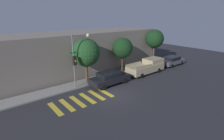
# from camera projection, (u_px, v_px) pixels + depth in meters

# --- Properties ---
(ground_plane) EXTENTS (60.00, 60.00, 0.00)m
(ground_plane) POSITION_uv_depth(u_px,v_px,m) (111.00, 94.00, 16.86)
(ground_plane) COLOR #28282D
(sidewalk) EXTENTS (26.00, 1.90, 0.14)m
(sidewalk) POSITION_uv_depth(u_px,v_px,m) (88.00, 82.00, 19.91)
(sidewalk) COLOR gray
(sidewalk) RESTS_ON ground
(building_row) EXTENTS (26.00, 6.00, 5.23)m
(building_row) POSITION_uv_depth(u_px,v_px,m) (70.00, 53.00, 22.34)
(building_row) COLOR slate
(building_row) RESTS_ON ground
(crosswalk) EXTENTS (5.53, 2.60, 0.00)m
(crosswalk) POSITION_uv_depth(u_px,v_px,m) (82.00, 100.00, 15.82)
(crosswalk) COLOR gold
(crosswalk) RESTS_ON ground
(traffic_light_pole) EXTENTS (2.27, 0.56, 5.61)m
(traffic_light_pole) POSITION_uv_depth(u_px,v_px,m) (77.00, 55.00, 17.30)
(traffic_light_pole) COLOR slate
(traffic_light_pole) RESTS_ON ground
(sedan_near_corner) EXTENTS (4.60, 1.86, 1.43)m
(sedan_near_corner) POSITION_uv_depth(u_px,v_px,m) (110.00, 78.00, 19.06)
(sedan_near_corner) COLOR black
(sedan_near_corner) RESTS_ON ground
(pickup_truck) EXTENTS (5.44, 1.95, 1.80)m
(pickup_truck) POSITION_uv_depth(u_px,v_px,m) (147.00, 66.00, 22.74)
(pickup_truck) COLOR tan
(pickup_truck) RESTS_ON ground
(sedan_middle) EXTENTS (4.30, 1.81, 1.36)m
(sedan_middle) POSITION_uv_depth(u_px,v_px,m) (172.00, 61.00, 26.28)
(sedan_middle) COLOR #4C5156
(sedan_middle) RESTS_ON ground
(tree_near_corner) EXTENTS (3.09, 3.09, 4.97)m
(tree_near_corner) POSITION_uv_depth(u_px,v_px,m) (86.00, 53.00, 18.94)
(tree_near_corner) COLOR #4C3823
(tree_near_corner) RESTS_ON ground
(tree_midblock) EXTENTS (2.61, 2.61, 4.59)m
(tree_midblock) POSITION_uv_depth(u_px,v_px,m) (123.00, 48.00, 22.23)
(tree_midblock) COLOR #42301E
(tree_midblock) RESTS_ON ground
(tree_far_end) EXTENTS (2.71, 2.71, 5.27)m
(tree_far_end) POSITION_uv_depth(u_px,v_px,m) (155.00, 39.00, 25.88)
(tree_far_end) COLOR brown
(tree_far_end) RESTS_ON ground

